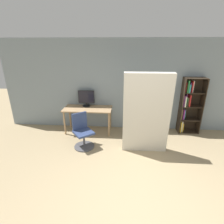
{
  "coord_description": "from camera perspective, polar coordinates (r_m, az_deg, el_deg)",
  "views": [
    {
      "loc": [
        -0.32,
        -2.07,
        2.49
      ],
      "look_at": [
        -0.58,
        1.69,
        1.05
      ],
      "focal_mm": 28.0,
      "sensor_mm": 36.0,
      "label": 1
    }
  ],
  "objects": [
    {
      "name": "desk",
      "position": [
        5.27,
        -7.89,
        0.32
      ],
      "size": [
        1.42,
        0.66,
        0.75
      ],
      "color": "tan",
      "rests_on": "ground"
    },
    {
      "name": "mattress_near",
      "position": [
        4.16,
        11.21,
        -0.8
      ],
      "size": [
        1.09,
        0.29,
        1.96
      ],
      "color": "beige",
      "rests_on": "ground"
    },
    {
      "name": "ground_plane",
      "position": [
        3.25,
        9.37,
        -29.41
      ],
      "size": [
        16.0,
        16.0,
        0.0
      ],
      "primitive_type": "plane",
      "color": "#9E8966"
    },
    {
      "name": "bookshelf",
      "position": [
        5.61,
        23.65,
        2.21
      ],
      "size": [
        0.6,
        0.34,
        1.66
      ],
      "color": "#2D2319",
      "rests_on": "ground"
    },
    {
      "name": "monitor",
      "position": [
        5.35,
        -8.41,
        4.51
      ],
      "size": [
        0.49,
        0.25,
        0.49
      ],
      "color": "black",
      "rests_on": "desk"
    },
    {
      "name": "office_chair",
      "position": [
        4.6,
        -9.54,
        -7.11
      ],
      "size": [
        0.62,
        0.62,
        0.89
      ],
      "color": "#4C4C51",
      "rests_on": "ground"
    },
    {
      "name": "wall_back",
      "position": [
        5.31,
        7.42,
        8.33
      ],
      "size": [
        8.0,
        0.06,
        2.7
      ],
      "color": "gray",
      "rests_on": "ground"
    }
  ]
}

